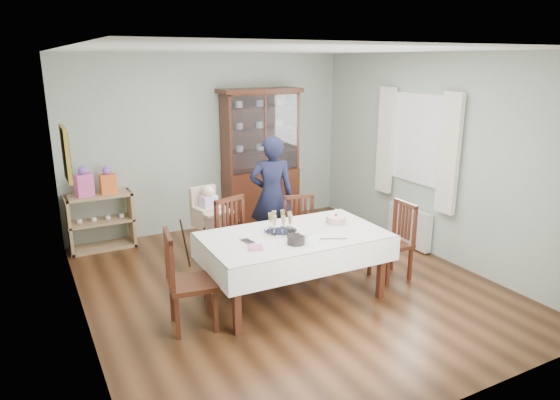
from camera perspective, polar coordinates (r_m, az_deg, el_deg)
floor at (r=6.08m, az=0.82°, el=-9.58°), size 5.00×5.00×0.00m
room_shell at (r=6.03m, az=-1.57°, el=7.20°), size 5.00×5.00×5.00m
dining_table at (r=5.61m, az=1.60°, el=-7.52°), size 2.02×1.18×0.76m
china_cabinet at (r=7.98m, az=-2.25°, el=5.08°), size 1.30×0.48×2.18m
sideboard at (r=7.48m, az=-19.78°, el=-2.31°), size 0.90×0.38×0.80m
picture_frame at (r=5.71m, az=-23.31°, el=4.88°), size 0.04×0.48×0.58m
window at (r=7.14m, az=15.59°, el=6.72°), size 0.04×1.02×1.22m
curtain_left at (r=6.68m, az=18.78°, el=5.00°), size 0.07×0.30×1.55m
curtain_right at (r=7.57m, az=11.98°, el=6.68°), size 0.07×0.30×1.55m
radiator at (r=7.39m, az=14.54°, el=-2.91°), size 0.10×0.80×0.55m
chair_far_left at (r=6.05m, az=-4.51°, el=-6.62°), size 0.57×0.57×1.02m
chair_far_right at (r=6.44m, az=2.44°, el=-5.44°), size 0.52×0.52×0.92m
chair_end_left at (r=5.14m, az=-10.13°, el=-11.08°), size 0.52×0.52×1.02m
chair_end_right at (r=6.32m, az=12.60°, el=-6.21°), size 0.43×0.43×0.94m
woman at (r=6.75m, az=-0.95°, el=0.47°), size 0.70×0.57×1.64m
high_chair at (r=6.44m, az=-8.00°, el=-4.12°), size 0.58×0.58×1.10m
champagne_tray at (r=5.50m, az=0.08°, el=-3.06°), size 0.37×0.37×0.22m
birthday_cake at (r=5.81m, az=6.41°, el=-2.30°), size 0.27×0.27×0.18m
plate_stack_dark at (r=5.18m, az=1.83°, el=-4.55°), size 0.24×0.24×0.09m
plate_stack_white at (r=5.27m, az=3.35°, el=-4.15°), size 0.28×0.28×0.10m
napkin_stack at (r=5.06m, az=-2.80°, el=-5.46°), size 0.19×0.19×0.02m
cutlery at (r=5.24m, az=-4.14°, el=-4.78°), size 0.14×0.19×0.01m
cake_knife at (r=5.34m, az=6.07°, el=-4.43°), size 0.28×0.15×0.01m
gift_bag_pink at (r=7.29m, az=-21.51°, el=1.85°), size 0.26×0.20×0.42m
gift_bag_orange at (r=7.33m, az=-19.07°, el=2.05°), size 0.21×0.15×0.39m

